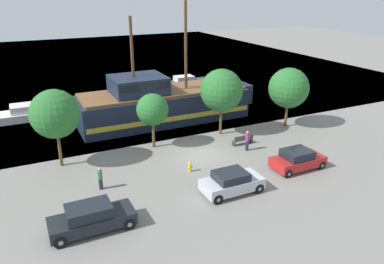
% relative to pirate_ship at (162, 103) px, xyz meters
% --- Properties ---
extents(ground_plane, '(160.00, 160.00, 0.00)m').
position_rel_pirate_ship_xyz_m(ground_plane, '(-0.34, -9.02, -1.81)').
color(ground_plane, gray).
extents(water_surface, '(80.00, 80.00, 0.00)m').
position_rel_pirate_ship_xyz_m(water_surface, '(-0.34, 34.98, -1.81)').
color(water_surface, slate).
rests_on(water_surface, ground).
extents(pirate_ship, '(17.88, 5.46, 11.40)m').
position_rel_pirate_ship_xyz_m(pirate_ship, '(0.00, 0.00, 0.00)').
color(pirate_ship, '#192338').
rests_on(pirate_ship, water_surface).
extents(moored_boat_dockside, '(6.21, 2.21, 1.44)m').
position_rel_pirate_ship_xyz_m(moored_boat_dockside, '(8.01, 11.53, -1.27)').
color(moored_boat_dockside, '#2D333D').
rests_on(moored_boat_dockside, water_surface).
extents(moored_boat_outer, '(7.59, 2.55, 1.53)m').
position_rel_pirate_ship_xyz_m(moored_boat_outer, '(-11.72, 6.38, -1.24)').
color(moored_boat_outer, silver).
rests_on(moored_boat_outer, water_surface).
extents(parked_car_curb_front, '(3.94, 1.95, 1.48)m').
position_rel_pirate_ship_xyz_m(parked_car_curb_front, '(4.95, -14.29, -1.09)').
color(parked_car_curb_front, '#B21E1E').
rests_on(parked_car_curb_front, ground_plane).
extents(parked_car_curb_mid, '(4.60, 1.87, 1.57)m').
position_rel_pirate_ship_xyz_m(parked_car_curb_mid, '(-10.20, -15.31, -1.04)').
color(parked_car_curb_mid, black).
rests_on(parked_car_curb_mid, ground_plane).
extents(parked_car_curb_rear, '(3.98, 1.94, 1.48)m').
position_rel_pirate_ship_xyz_m(parked_car_curb_rear, '(-1.19, -15.15, -1.07)').
color(parked_car_curb_rear, '#B7BCC6').
rests_on(parked_car_curb_rear, ground_plane).
extents(fire_hydrant, '(0.42, 0.25, 0.76)m').
position_rel_pirate_ship_xyz_m(fire_hydrant, '(-2.35, -11.30, -1.40)').
color(fire_hydrant, yellow).
rests_on(fire_hydrant, ground_plane).
extents(bench_promenade_east, '(1.88, 0.45, 0.85)m').
position_rel_pirate_ship_xyz_m(bench_promenade_east, '(3.86, -8.74, -1.37)').
color(bench_promenade_east, '#4C4742').
rests_on(bench_promenade_east, ground_plane).
extents(pedestrian_walking_near, '(0.32, 0.32, 1.57)m').
position_rel_pirate_ship_xyz_m(pedestrian_walking_near, '(-8.74, -11.03, -1.03)').
color(pedestrian_walking_near, '#232838').
rests_on(pedestrian_walking_near, ground_plane).
extents(pedestrian_walking_far, '(0.32, 0.32, 1.70)m').
position_rel_pirate_ship_xyz_m(pedestrian_walking_far, '(3.47, -9.92, -0.95)').
color(pedestrian_walking_far, '#232838').
rests_on(pedestrian_walking_far, ground_plane).
extents(tree_row_east, '(3.54, 3.54, 5.83)m').
position_rel_pirate_ship_xyz_m(tree_row_east, '(-10.59, -6.22, 2.24)').
color(tree_row_east, brown).
rests_on(tree_row_east, ground_plane).
extents(tree_row_mideast, '(2.60, 2.60, 4.58)m').
position_rel_pirate_ship_xyz_m(tree_row_mideast, '(-3.13, -5.92, 1.45)').
color(tree_row_mideast, brown).
rests_on(tree_row_mideast, ground_plane).
extents(tree_row_midwest, '(3.77, 3.77, 5.94)m').
position_rel_pirate_ship_xyz_m(tree_row_midwest, '(3.38, -5.73, 2.24)').
color(tree_row_midwest, brown).
rests_on(tree_row_midwest, ground_plane).
extents(tree_row_west, '(3.73, 3.73, 5.64)m').
position_rel_pirate_ship_xyz_m(tree_row_west, '(9.99, -6.72, 1.95)').
color(tree_row_west, brown).
rests_on(tree_row_west, ground_plane).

